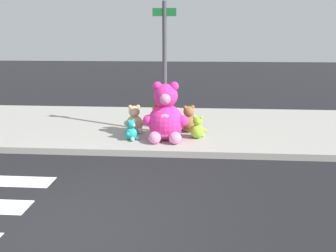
{
  "coord_description": "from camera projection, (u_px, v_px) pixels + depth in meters",
  "views": [
    {
      "loc": [
        1.65,
        -3.69,
        2.58
      ],
      "look_at": [
        1.14,
        3.6,
        0.55
      ],
      "focal_mm": 35.05,
      "sensor_mm": 36.0,
      "label": 1
    }
  ],
  "objects": [
    {
      "name": "plush_lime",
      "position": [
        198.0,
        129.0,
        7.98
      ],
      "size": [
        0.42,
        0.4,
        0.56
      ],
      "color": "#8CD133",
      "rests_on": "sidewalk"
    },
    {
      "name": "plush_teal",
      "position": [
        132.0,
        132.0,
        7.84
      ],
      "size": [
        0.36,
        0.35,
        0.5
      ],
      "color": "teal",
      "rests_on": "sidewalk"
    },
    {
      "name": "plush_pink_large",
      "position": [
        166.0,
        117.0,
        7.75
      ],
      "size": [
        1.08,
        0.94,
        1.39
      ],
      "color": "#F22D93",
      "rests_on": "sidewalk"
    },
    {
      "name": "plush_brown",
      "position": [
        188.0,
        121.0,
        8.5
      ],
      "size": [
        0.51,
        0.5,
        0.7
      ],
      "color": "olive",
      "rests_on": "sidewalk"
    },
    {
      "name": "sign_pole",
      "position": [
        165.0,
        66.0,
        8.01
      ],
      "size": [
        0.56,
        0.11,
        3.2
      ],
      "color": "#4C4C51",
      "rests_on": "sidewalk"
    },
    {
      "name": "sidewalk",
      "position": [
        132.0,
        126.0,
        9.33
      ],
      "size": [
        28.0,
        4.4,
        0.15
      ],
      "primitive_type": "cube",
      "color": "#9E9B93",
      "rests_on": "ground_plane"
    },
    {
      "name": "plush_yellow",
      "position": [
        175.0,
        119.0,
        8.94
      ],
      "size": [
        0.38,
        0.37,
        0.53
      ],
      "color": "yellow",
      "rests_on": "sidewalk"
    },
    {
      "name": "plush_tan",
      "position": [
        135.0,
        121.0,
        8.45
      ],
      "size": [
        0.54,
        0.5,
        0.72
      ],
      "color": "tan",
      "rests_on": "sidewalk"
    },
    {
      "name": "ground_plane",
      "position": [
        64.0,
        237.0,
        4.35
      ],
      "size": [
        60.0,
        60.0,
        0.0
      ],
      "primitive_type": "plane",
      "color": "black"
    },
    {
      "name": "plush_red",
      "position": [
        158.0,
        116.0,
        9.08
      ],
      "size": [
        0.44,
        0.5,
        0.65
      ],
      "color": "red",
      "rests_on": "sidewalk"
    }
  ]
}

